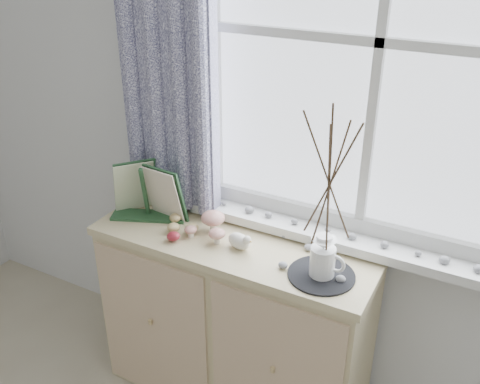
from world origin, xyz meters
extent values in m
cube|color=silver|center=(0.00, 2.00, 1.30)|extent=(4.00, 0.04, 2.60)
cube|color=silver|center=(0.30, 2.00, 1.65)|extent=(1.30, 0.01, 1.40)
cube|color=silver|center=(0.30, 1.92, 0.88)|extent=(1.45, 0.16, 0.04)
cube|color=#0A0935|center=(-0.52, 1.87, 1.68)|extent=(0.44, 0.06, 1.61)
cube|color=tan|center=(-0.15, 1.75, 0.41)|extent=(1.17, 0.43, 0.81)
cube|color=tan|center=(-0.15, 1.75, 0.83)|extent=(1.20, 0.45, 0.03)
cube|color=tan|center=(-0.44, 1.53, 0.41)|extent=(0.55, 0.01, 0.75)
cube|color=tan|center=(0.14, 1.53, 0.41)|extent=(0.55, 0.01, 0.75)
cylinder|color=white|center=(-0.26, 1.76, 0.88)|extent=(0.03, 0.03, 0.06)
ellipsoid|color=#A22005|center=(-0.26, 1.76, 0.92)|extent=(0.10, 0.10, 0.06)
cylinder|color=white|center=(-0.20, 1.69, 0.87)|extent=(0.03, 0.03, 0.04)
ellipsoid|color=#A22005|center=(-0.20, 1.69, 0.90)|extent=(0.07, 0.07, 0.04)
cylinder|color=white|center=(-0.32, 1.68, 0.87)|extent=(0.02, 0.02, 0.03)
ellipsoid|color=#A22005|center=(-0.32, 1.68, 0.88)|extent=(0.05, 0.05, 0.03)
ellipsoid|color=tan|center=(-0.40, 1.68, 0.87)|extent=(0.05, 0.04, 0.06)
ellipsoid|color=tan|center=(-0.44, 1.75, 0.87)|extent=(0.05, 0.04, 0.06)
ellipsoid|color=maroon|center=(-0.36, 1.62, 0.87)|extent=(0.05, 0.04, 0.06)
ellipsoid|color=tan|center=(-0.33, 1.71, 0.87)|extent=(0.05, 0.04, 0.06)
cylinder|color=black|center=(0.26, 1.68, 0.85)|extent=(0.25, 0.25, 0.01)
cylinder|color=white|center=(0.26, 1.68, 0.91)|extent=(0.10, 0.10, 0.11)
cone|color=white|center=(0.26, 1.68, 0.99)|extent=(0.09, 0.09, 0.04)
cylinder|color=white|center=(0.26, 1.68, 1.01)|extent=(0.06, 0.06, 0.03)
torus|color=white|center=(0.31, 1.68, 0.92)|extent=(0.07, 0.02, 0.07)
ellipsoid|color=gray|center=(0.11, 1.65, 0.86)|extent=(0.04, 0.03, 0.03)
ellipsoid|color=gray|center=(0.15, 1.81, 0.86)|extent=(0.04, 0.03, 0.03)
ellipsoid|color=gray|center=(0.33, 1.67, 0.86)|extent=(0.04, 0.03, 0.03)
ellipsoid|color=gray|center=(0.03, 1.85, 0.86)|extent=(0.04, 0.03, 0.03)
camera|label=1|loc=(0.75, 0.11, 2.03)|focal=40.00mm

